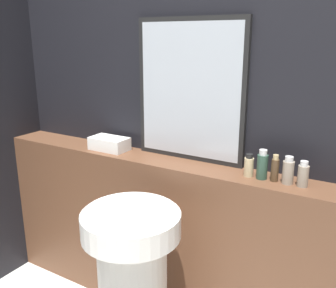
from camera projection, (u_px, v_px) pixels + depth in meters
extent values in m
cube|color=black|center=(192.00, 108.00, 2.08)|extent=(8.00, 0.06, 2.50)
cube|color=brown|center=(178.00, 242.00, 2.17)|extent=(2.45, 0.23, 0.97)
cylinder|color=white|center=(131.00, 224.00, 1.72)|extent=(0.46, 0.46, 0.11)
torus|color=white|center=(131.00, 213.00, 1.70)|extent=(0.45, 0.45, 0.02)
cube|color=black|center=(190.00, 91.00, 2.00)|extent=(0.64, 0.03, 0.76)
cube|color=#B2BCC6|center=(189.00, 91.00, 2.00)|extent=(0.59, 0.02, 0.71)
cube|color=white|center=(109.00, 144.00, 2.26)|extent=(0.23, 0.13, 0.08)
cylinder|color=#C6B284|center=(249.00, 167.00, 1.83)|extent=(0.05, 0.05, 0.09)
cylinder|color=black|center=(249.00, 156.00, 1.81)|extent=(0.03, 0.03, 0.02)
cylinder|color=#2D4C3D|center=(262.00, 167.00, 1.79)|extent=(0.05, 0.05, 0.12)
cylinder|color=silver|center=(263.00, 152.00, 1.77)|extent=(0.04, 0.04, 0.03)
cylinder|color=#4C3823|center=(275.00, 170.00, 1.76)|extent=(0.04, 0.04, 0.11)
cylinder|color=tan|center=(276.00, 157.00, 1.75)|extent=(0.03, 0.03, 0.02)
cylinder|color=gray|center=(288.00, 173.00, 1.73)|extent=(0.05, 0.05, 0.11)
cylinder|color=silver|center=(289.00, 159.00, 1.71)|extent=(0.04, 0.04, 0.02)
cylinder|color=gray|center=(303.00, 176.00, 1.70)|extent=(0.05, 0.05, 0.10)
cylinder|color=silver|center=(304.00, 163.00, 1.68)|extent=(0.04, 0.04, 0.02)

